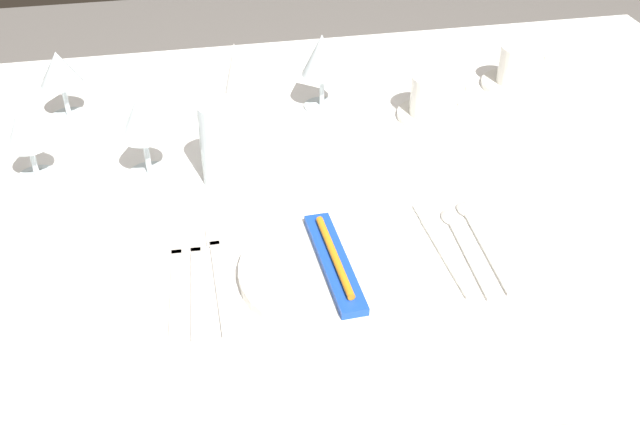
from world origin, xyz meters
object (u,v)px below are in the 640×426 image
Objects in this scene: fork_inner at (196,279)px; spoon_soup at (462,240)px; fork_outer at (219,274)px; napkin_folded at (237,85)px; dinner_knife at (444,250)px; coffee_cup_right at (519,64)px; spoon_dessert at (479,233)px; dinner_plate at (337,270)px; wine_glass_far at (322,58)px; wine_glass_centre at (142,121)px; wine_glass_left at (25,128)px; fork_salad at (176,281)px; toothbrush_package at (337,261)px; drink_tumbler at (223,144)px; coffee_cup_left at (435,94)px; wine_glass_right at (60,72)px.

spoon_soup reaches higher than fork_inner.
fork_outer is 0.43m from napkin_folded.
coffee_cup_right is at bearing 56.66° from dinner_knife.
spoon_dessert is at bearing -119.16° from coffee_cup_right.
wine_glass_far is (0.08, 0.48, 0.09)m from dinner_plate.
wine_glass_centre is 0.18m from wine_glass_left.
dinner_plate is 0.22m from fork_salad.
spoon_soup is (0.19, 0.04, -0.02)m from toothbrush_package.
dinner_plate is at bearing -64.40° from drink_tumbler.
coffee_cup_left reaches higher than fork_salad.
fork_inner is 0.60m from coffee_cup_left.
wine_glass_far is (0.23, 0.45, 0.10)m from fork_outer.
coffee_cup_left is 0.80× the size of drink_tumbler.
fork_salad is 0.26m from drink_tumbler.
fork_inner is 0.81m from coffee_cup_right.
toothbrush_package reaches higher than dinner_plate.
wine_glass_centre reaches higher than fork_inner.
spoon_soup is 0.69m from wine_glass_left.
dinner_knife is 1.00× the size of spoon_dessert.
wine_glass_left is (-0.90, -0.16, 0.05)m from coffee_cup_right.
spoon_dessert is 1.48× the size of wine_glass_far.
fork_salad is (-0.22, 0.03, -0.02)m from toothbrush_package.
wine_glass_far is at bearing -6.14° from wine_glass_right.
fork_inner is at bearing 171.98° from toothbrush_package.
wine_glass_centre is at bearing 151.46° from spoon_dessert.
wine_glass_left is at bearing 156.47° from spoon_dessert.
drink_tumbler is (-0.35, 0.22, 0.07)m from spoon_dessert.
drink_tumbler is (-0.60, -0.23, 0.02)m from coffee_cup_right.
napkin_folded is at bearing 19.16° from wine_glass_left.
spoon_dessert is (0.38, 0.02, -0.00)m from fork_outer.
fork_outer is (-0.16, 0.03, -0.01)m from dinner_plate.
fork_inner is at bearing 171.98° from dinner_plate.
spoon_soup reaches higher than dinner_knife.
drink_tumbler reaches higher than wine_glass_left.
spoon_soup is at bearing -121.42° from coffee_cup_right.
toothbrush_package reaches higher than dinner_knife.
toothbrush_package is 0.20m from spoon_soup.
wine_glass_far is (0.47, -0.05, 0.01)m from wine_glass_right.
wine_glass_left is at bearing 171.37° from wine_glass_centre.
wine_glass_centre reaches higher than fork_outer.
coffee_cup_left reaches higher than spoon_dessert.
coffee_cup_right reaches higher than fork_salad.
wine_glass_centre is at bearing -151.18° from wine_glass_far.
wine_glass_centre reaches higher than fork_salad.
spoon_soup is at bearing -75.13° from wine_glass_far.
spoon_dessert is (0.03, 0.01, -0.00)m from spoon_soup.
fork_outer and fork_inner have the same top height.
coffee_cup_left is (0.43, 0.37, 0.04)m from fork_outer.
wine_glass_right reaches higher than fork_inner.
spoon_soup and spoon_dessert have the same top height.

